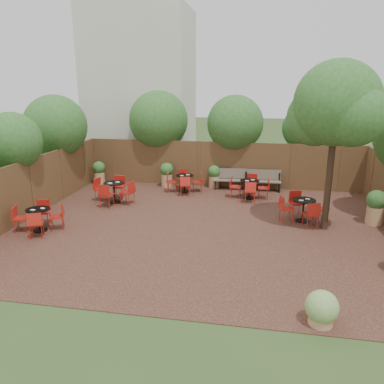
# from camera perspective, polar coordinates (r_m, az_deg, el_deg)

# --- Properties ---
(ground) EXTENTS (80.00, 80.00, 0.00)m
(ground) POSITION_cam_1_polar(r_m,az_deg,el_deg) (12.13, 1.98, -5.31)
(ground) COLOR #354F23
(ground) RESTS_ON ground
(courtyard_paving) EXTENTS (12.00, 10.00, 0.02)m
(courtyard_paving) POSITION_cam_1_polar(r_m,az_deg,el_deg) (12.13, 1.98, -5.26)
(courtyard_paving) COLOR black
(courtyard_paving) RESTS_ON ground
(fence_back) EXTENTS (12.00, 0.08, 2.00)m
(fence_back) POSITION_cam_1_polar(r_m,az_deg,el_deg) (16.62, 4.49, 4.17)
(fence_back) COLOR #52351E
(fence_back) RESTS_ON ground
(fence_left) EXTENTS (0.08, 10.00, 2.00)m
(fence_left) POSITION_cam_1_polar(r_m,az_deg,el_deg) (13.94, -23.19, 0.54)
(fence_left) COLOR #52351E
(fence_left) RESTS_ON ground
(neighbour_building) EXTENTS (5.00, 4.00, 8.00)m
(neighbour_building) POSITION_cam_1_polar(r_m,az_deg,el_deg) (20.13, -7.68, 14.78)
(neighbour_building) COLOR beige
(neighbour_building) RESTS_ON ground
(overhang_foliage) EXTENTS (15.80, 10.53, 2.69)m
(overhang_foliage) POSITION_cam_1_polar(r_m,az_deg,el_deg) (14.85, -0.55, 9.56)
(overhang_foliage) COLOR #295E1E
(overhang_foliage) RESTS_ON ground
(courtyard_tree) EXTENTS (2.67, 2.57, 5.11)m
(courtyard_tree) POSITION_cam_1_polar(r_m,az_deg,el_deg) (11.85, 21.01, 11.68)
(courtyard_tree) COLOR black
(courtyard_tree) RESTS_ON courtyard_paving
(park_bench_left) EXTENTS (1.46, 0.59, 0.88)m
(park_bench_left) POSITION_cam_1_polar(r_m,az_deg,el_deg) (16.33, 5.85, 2.02)
(park_bench_left) COLOR brown
(park_bench_left) RESTS_ON courtyard_paving
(park_bench_right) EXTENTS (1.46, 0.55, 0.88)m
(park_bench_right) POSITION_cam_1_polar(r_m,az_deg,el_deg) (16.30, 10.84, 1.79)
(park_bench_right) COLOR brown
(park_bench_right) RESTS_ON courtyard_paving
(bistro_tables) EXTENTS (9.67, 6.60, 0.91)m
(bistro_tables) POSITION_cam_1_polar(r_m,az_deg,el_deg) (13.84, -1.58, -0.57)
(bistro_tables) COLOR black
(bistro_tables) RESTS_ON courtyard_paving
(planters) EXTENTS (11.47, 4.09, 1.14)m
(planters) POSITION_cam_1_polar(r_m,az_deg,el_deg) (15.30, 2.76, 1.60)
(planters) COLOR tan
(planters) RESTS_ON courtyard_paving
(low_shrubs) EXTENTS (2.87, 3.17, 0.72)m
(low_shrubs) POSITION_cam_1_polar(r_m,az_deg,el_deg) (9.17, 26.68, -12.24)
(low_shrubs) COLOR tan
(low_shrubs) RESTS_ON courtyard_paving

